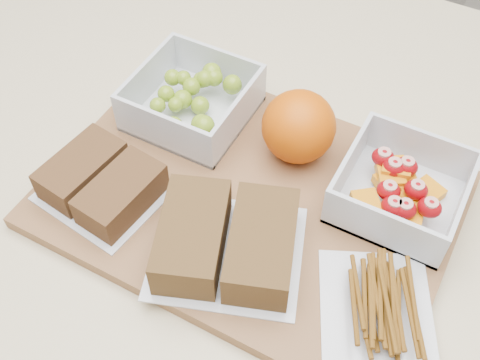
{
  "coord_description": "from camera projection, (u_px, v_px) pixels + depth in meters",
  "views": [
    {
      "loc": [
        0.18,
        -0.36,
        1.43
      ],
      "look_at": [
        -0.01,
        -0.01,
        0.93
      ],
      "focal_mm": 45.0,
      "sensor_mm": 36.0,
      "label": 1
    }
  ],
  "objects": [
    {
      "name": "cutting_board",
      "position": [
        250.0,
        199.0,
        0.65
      ],
      "size": [
        0.42,
        0.3,
        0.02
      ],
      "primitive_type": "cube",
      "rotation": [
        0.0,
        0.0,
        -0.01
      ],
      "color": "brown",
      "rests_on": "counter"
    },
    {
      "name": "pretzel_bag",
      "position": [
        379.0,
        304.0,
        0.55
      ],
      "size": [
        0.15,
        0.16,
        0.03
      ],
      "color": "silver",
      "rests_on": "cutting_board"
    },
    {
      "name": "counter",
      "position": [
        249.0,
        355.0,
        1.01
      ],
      "size": [
        1.2,
        0.9,
        0.9
      ],
      "primitive_type": "cube",
      "color": "beige",
      "rests_on": "ground"
    },
    {
      "name": "fruit_container",
      "position": [
        400.0,
        190.0,
        0.62
      ],
      "size": [
        0.12,
        0.12,
        0.05
      ],
      "color": "silver",
      "rests_on": "cutting_board"
    },
    {
      "name": "grape_container",
      "position": [
        195.0,
        100.0,
        0.7
      ],
      "size": [
        0.13,
        0.13,
        0.05
      ],
      "color": "silver",
      "rests_on": "cutting_board"
    },
    {
      "name": "sandwich_bag_left",
      "position": [
        102.0,
        183.0,
        0.63
      ],
      "size": [
        0.13,
        0.12,
        0.04
      ],
      "color": "silver",
      "rests_on": "cutting_board"
    },
    {
      "name": "sandwich_bag_center",
      "position": [
        227.0,
        241.0,
        0.58
      ],
      "size": [
        0.18,
        0.17,
        0.04
      ],
      "color": "silver",
      "rests_on": "cutting_board"
    },
    {
      "name": "orange",
      "position": [
        299.0,
        127.0,
        0.65
      ],
      "size": [
        0.08,
        0.08,
        0.08
      ],
      "primitive_type": "sphere",
      "color": "#D75405",
      "rests_on": "cutting_board"
    }
  ]
}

